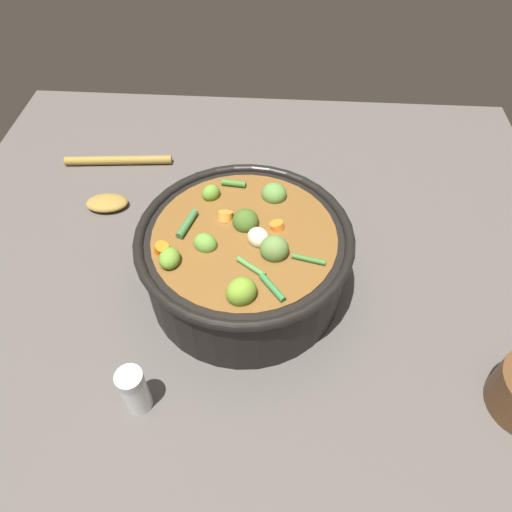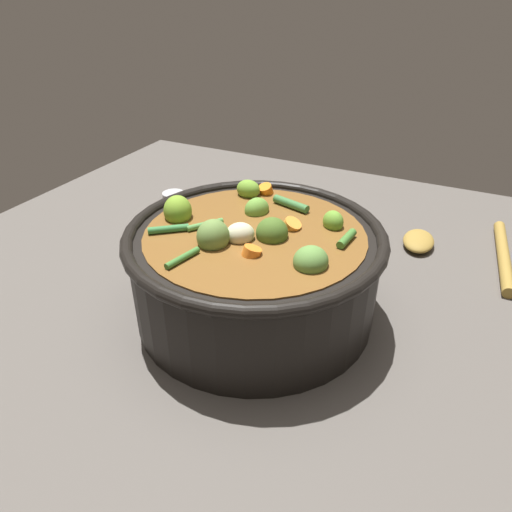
% 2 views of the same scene
% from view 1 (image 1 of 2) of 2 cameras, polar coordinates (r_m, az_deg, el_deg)
% --- Properties ---
extents(ground_plane, '(1.10, 1.10, 0.00)m').
position_cam_1_polar(ground_plane, '(0.75, -1.26, -3.49)').
color(ground_plane, '#514C47').
extents(cooking_pot, '(0.31, 0.31, 0.15)m').
position_cam_1_polar(cooking_pot, '(0.70, -1.35, -0.34)').
color(cooking_pot, black).
rests_on(cooking_pot, ground_plane).
extents(wooden_spoon, '(0.17, 0.21, 0.02)m').
position_cam_1_polar(wooden_spoon, '(0.95, -17.02, 8.63)').
color(wooden_spoon, olive).
rests_on(wooden_spoon, ground_plane).
extents(salt_shaker, '(0.03, 0.03, 0.08)m').
position_cam_1_polar(salt_shaker, '(0.63, -14.55, -15.53)').
color(salt_shaker, silver).
rests_on(salt_shaker, ground_plane).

